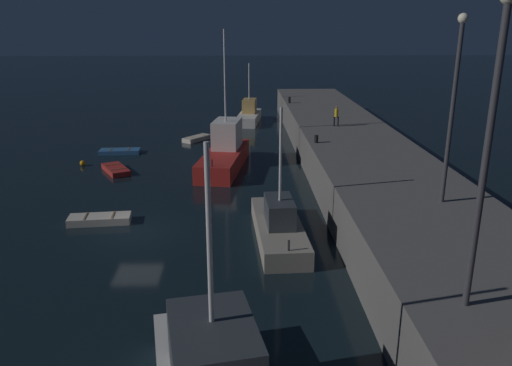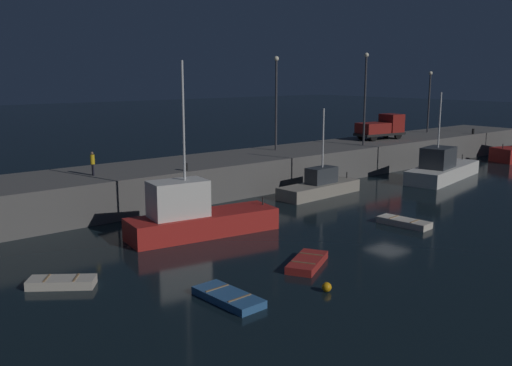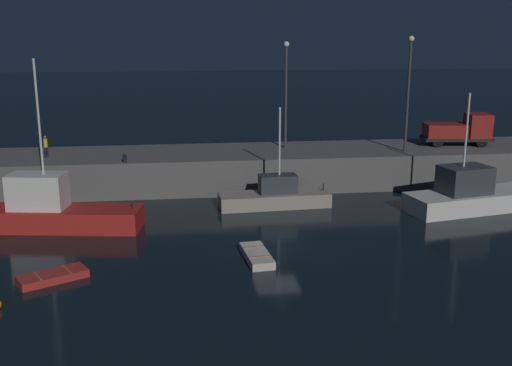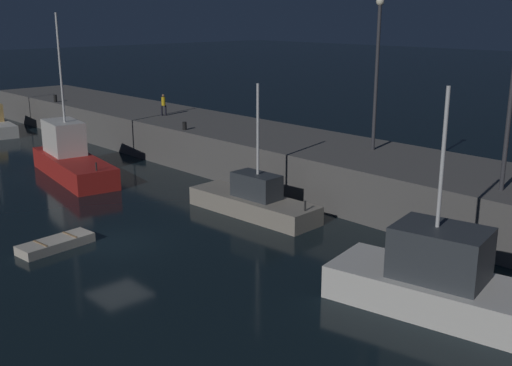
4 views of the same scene
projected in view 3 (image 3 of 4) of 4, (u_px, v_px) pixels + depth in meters
ground_plane at (277, 244)px, 34.39m from camera, size 320.00×320.00×0.00m
pier_quay at (249, 168)px, 47.65m from camera, size 80.00×7.36×2.70m
fishing_boat_blue at (57, 210)px, 36.79m from camera, size 9.47×4.01×10.29m
fishing_boat_white at (477, 195)px, 40.89m from camera, size 11.03×5.03×7.95m
fishing_boat_orange at (275, 196)px, 41.67m from camera, size 7.74×2.64×6.88m
dinghy_red_small at (257, 256)px, 32.02m from camera, size 1.55×3.48×0.46m
rowboat_blue_far at (53, 277)px, 29.33m from camera, size 3.49×2.74×0.43m
lamp_post_west at (286, 87)px, 47.42m from camera, size 0.44×0.44×8.36m
lamp_post_east at (409, 86)px, 45.81m from camera, size 0.44×0.44×8.79m
utility_truck at (460, 130)px, 49.37m from camera, size 5.78×2.90×2.61m
dockworker at (46, 145)px, 44.56m from camera, size 0.37×0.42×1.63m
bollard_east at (125, 159)px, 43.08m from camera, size 0.28×0.28×0.54m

